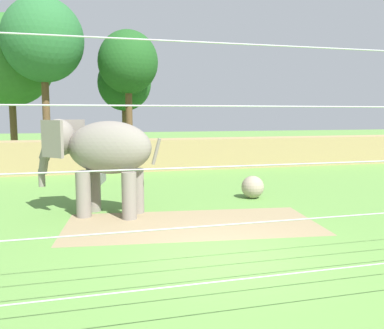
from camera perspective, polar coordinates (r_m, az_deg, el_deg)
name	(u,v)px	position (r m, az deg, el deg)	size (l,w,h in m)	color
ground_plane	(226,256)	(8.70, 4.83, -12.68)	(120.00, 120.00, 0.00)	#609342
dirt_patch	(192,224)	(11.03, 0.00, -8.36)	(6.73, 3.05, 0.01)	#937F5B
embankment_wall	(140,155)	(21.64, -7.37, 1.37)	(36.00, 1.80, 1.62)	tan
elephant	(100,152)	(12.05, -12.78, 1.75)	(3.52, 2.42, 2.80)	gray
enrichment_ball	(253,187)	(14.43, 8.52, -3.15)	(0.79, 0.79, 0.79)	gray
cable_fence	(297,183)	(5.72, 14.47, -2.55)	(12.55, 0.22, 3.97)	brown
feed_trough	(97,178)	(17.89, -13.16, -1.85)	(0.80, 1.48, 0.44)	slate
tree_far_left	(128,63)	(26.81, -8.97, 13.92)	(3.79, 3.79, 8.23)	brown
tree_left_of_centre	(10,61)	(29.42, -24.20, 13.18)	(5.56, 5.56, 9.32)	brown
tree_behind_wall	(43,41)	(26.64, -20.19, 16.03)	(4.75, 4.75, 9.82)	brown
tree_right_of_centre	(124,83)	(29.20, -9.47, 11.18)	(3.70, 3.70, 7.06)	brown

